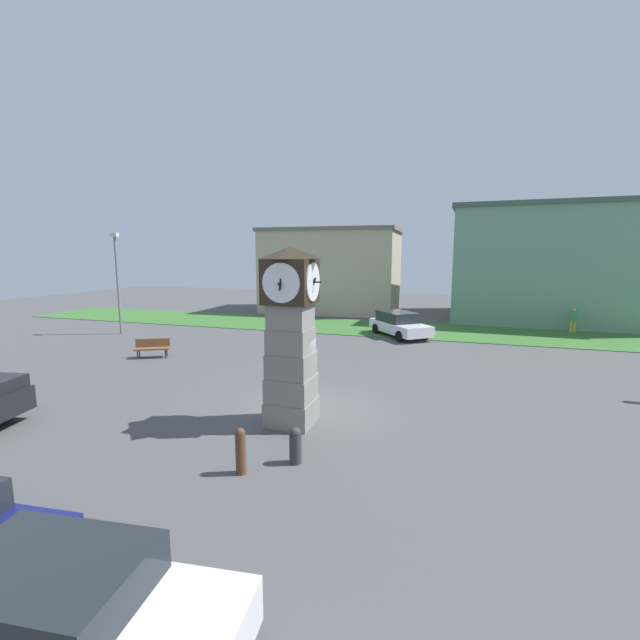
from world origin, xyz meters
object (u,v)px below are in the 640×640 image
at_px(pedestrian_near_bench, 573,319).
at_px(clock_tower, 291,335).
at_px(bollard_mid_row, 241,451).
at_px(car_far_lot, 399,324).
at_px(car_by_building, 66,616).
at_px(street_lamp_far_side, 117,276).
at_px(bench, 152,347).
at_px(bollard_near_tower, 295,445).

bearing_deg(pedestrian_near_bench, clock_tower, -121.37).
xyz_separation_m(bollard_mid_row, car_far_lot, (1.24, 17.85, 0.21)).
height_order(clock_tower, car_by_building, clock_tower).
distance_m(clock_tower, street_lamp_far_side, 18.64).
bearing_deg(street_lamp_far_side, bench, -36.86).
bearing_deg(car_by_building, street_lamp_far_side, 131.23).
relative_size(bollard_mid_row, bench, 0.66).
distance_m(bench, pedestrian_near_bench, 25.03).
relative_size(bollard_mid_row, car_far_lot, 0.24).
xyz_separation_m(bench, pedestrian_near_bench, (21.10, 13.47, 0.41)).
distance_m(car_by_building, street_lamp_far_side, 24.26).
bearing_deg(clock_tower, street_lamp_far_side, 146.95).
bearing_deg(clock_tower, bench, 149.59).
distance_m(car_by_building, car_far_lot, 22.71).
relative_size(bollard_near_tower, pedestrian_near_bench, 0.54).
height_order(clock_tower, pedestrian_near_bench, clock_tower).
distance_m(bollard_near_tower, car_by_building, 5.74).
distance_m(bench, street_lamp_far_side, 8.24).
xyz_separation_m(car_by_building, bench, (-9.77, 13.54, -0.21)).
bearing_deg(car_by_building, car_far_lot, 87.60).
relative_size(car_by_building, car_far_lot, 0.94).
xyz_separation_m(bollard_near_tower, street_lamp_far_side, (-16.60, 12.43, 3.18)).
distance_m(clock_tower, bench, 11.21).
xyz_separation_m(car_far_lot, street_lamp_far_side, (-16.83, -4.58, 2.87)).
height_order(bollard_near_tower, street_lamp_far_side, street_lamp_far_side).
distance_m(bollard_near_tower, car_far_lot, 17.01).
height_order(clock_tower, street_lamp_far_side, street_lamp_far_side).
distance_m(bollard_near_tower, bollard_mid_row, 1.32).
bearing_deg(car_far_lot, pedestrian_near_bench, 22.55).
relative_size(bollard_near_tower, bollard_mid_row, 0.81).
height_order(clock_tower, bollard_near_tower, clock_tower).
height_order(bollard_mid_row, car_far_lot, car_far_lot).
bearing_deg(bench, bollard_mid_row, -42.52).
relative_size(car_far_lot, street_lamp_far_side, 0.73).
bearing_deg(car_by_building, clock_tower, 91.99).
bearing_deg(bench, bollard_near_tower, -36.79).
distance_m(clock_tower, bollard_near_tower, 3.33).
bearing_deg(car_by_building, bench, 125.82).
bearing_deg(bollard_mid_row, pedestrian_near_bench, 62.34).
bearing_deg(bollard_near_tower, car_by_building, -97.23).
bearing_deg(street_lamp_far_side, car_far_lot, 15.21).
relative_size(clock_tower, street_lamp_far_side, 0.83).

